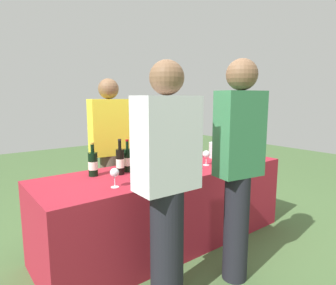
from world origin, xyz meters
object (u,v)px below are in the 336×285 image
(wine_bottle_0, at_px, (93,164))
(wine_bottle_2, at_px, (127,160))
(wine_bottle_4, at_px, (155,156))
(wine_bottle_6, at_px, (184,150))
(wine_bottle_7, at_px, (190,149))
(wine_glass_1, at_px, (170,161))
(wine_glass_0, at_px, (115,173))
(wine_glass_2, at_px, (192,160))
(wine_bottle_3, at_px, (139,158))
(wine_bottle_1, at_px, (120,161))
(wine_glass_3, at_px, (206,155))
(wine_bottle_5, at_px, (170,154))
(ice_bucket, at_px, (217,150))
(guest_1, at_px, (239,162))
(server_pouring, at_px, (110,148))
(guest_0, at_px, (167,179))

(wine_bottle_0, relative_size, wine_bottle_2, 0.99)
(wine_bottle_4, relative_size, wine_bottle_6, 1.01)
(wine_bottle_7, distance_m, wine_glass_1, 0.53)
(wine_glass_0, distance_m, wine_glass_2, 0.79)
(wine_bottle_3, bearing_deg, wine_bottle_1, 178.62)
(wine_bottle_7, xyz_separation_m, wine_glass_1, (-0.47, -0.25, -0.02))
(wine_bottle_2, relative_size, wine_bottle_7, 0.93)
(wine_bottle_0, height_order, wine_glass_2, wine_bottle_0)
(wine_bottle_7, relative_size, wine_glass_3, 2.12)
(wine_bottle_5, bearing_deg, wine_glass_0, -157.48)
(wine_bottle_2, distance_m, wine_glass_1, 0.39)
(wine_bottle_4, xyz_separation_m, wine_bottle_6, (0.42, 0.07, 0.00))
(wine_bottle_0, bearing_deg, wine_glass_1, -22.85)
(ice_bucket, distance_m, guest_1, 1.10)
(wine_bottle_0, bearing_deg, wine_glass_2, -26.59)
(wine_bottle_6, bearing_deg, wine_bottle_0, 177.34)
(server_pouring, bearing_deg, wine_bottle_7, 149.81)
(wine_bottle_0, bearing_deg, wine_bottle_3, -14.63)
(wine_bottle_0, height_order, ice_bucket, wine_bottle_0)
(wine_glass_1, relative_size, guest_1, 0.08)
(wine_bottle_4, distance_m, wine_bottle_6, 0.42)
(wine_bottle_0, xyz_separation_m, wine_bottle_7, (1.10, -0.02, 0.01))
(wine_bottle_0, relative_size, wine_bottle_4, 0.89)
(wine_bottle_6, relative_size, server_pouring, 0.20)
(wine_bottle_6, xyz_separation_m, wine_bottle_7, (0.11, 0.03, -0.01))
(ice_bucket, bearing_deg, wine_bottle_5, 175.98)
(wine_bottle_2, distance_m, wine_bottle_4, 0.27)
(ice_bucket, height_order, guest_0, guest_0)
(wine_bottle_3, xyz_separation_m, wine_glass_2, (0.39, -0.29, -0.02))
(wine_glass_2, bearing_deg, wine_bottle_3, 143.48)
(wine_bottle_2, distance_m, wine_bottle_3, 0.10)
(wine_bottle_0, height_order, wine_bottle_6, wine_bottle_6)
(wine_glass_0, xyz_separation_m, wine_glass_1, (0.64, 0.14, -0.02))
(wine_bottle_5, height_order, server_pouring, server_pouring)
(wine_bottle_4, height_order, wine_glass_2, wine_bottle_4)
(wine_bottle_0, bearing_deg, server_pouring, 50.80)
(wine_bottle_0, relative_size, wine_bottle_5, 0.95)
(wine_bottle_4, bearing_deg, wine_bottle_0, 168.87)
(wine_bottle_2, distance_m, wine_glass_3, 0.79)
(guest_0, bearing_deg, wine_bottle_3, 72.98)
(server_pouring, bearing_deg, wine_bottle_2, 86.77)
(wine_bottle_3, bearing_deg, wine_glass_1, -34.49)
(guest_1, bearing_deg, ice_bucket, 60.25)
(server_pouring, bearing_deg, ice_bucket, 155.08)
(wine_glass_2, relative_size, guest_1, 0.08)
(wine_bottle_6, bearing_deg, wine_bottle_1, -176.13)
(ice_bucket, xyz_separation_m, server_pouring, (-0.99, 0.65, 0.04))
(wine_glass_3, bearing_deg, guest_0, -149.10)
(wine_glass_1, xyz_separation_m, server_pouring, (-0.21, 0.79, 0.03))
(wine_glass_1, height_order, wine_glass_2, wine_glass_2)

